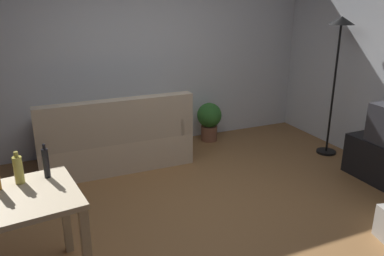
{
  "coord_description": "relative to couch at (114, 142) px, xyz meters",
  "views": [
    {
      "loc": [
        -1.42,
        -2.99,
        2.05
      ],
      "look_at": [
        0.1,
        0.5,
        0.75
      ],
      "focal_mm": 36.34,
      "sensor_mm": 36.0,
      "label": 1
    }
  ],
  "objects": [
    {
      "name": "bottle_dark",
      "position": [
        -0.87,
        -1.73,
        0.57
      ],
      "size": [
        0.05,
        0.05,
        0.27
      ],
      "color": "black",
      "rests_on": "desk"
    },
    {
      "name": "wall_rear",
      "position": [
        0.49,
        0.61,
        1.04
      ],
      "size": [
        5.2,
        0.1,
        2.7
      ],
      "primitive_type": "cube",
      "color": "silver",
      "rests_on": "ground_plane"
    },
    {
      "name": "bottle_squat",
      "position": [
        -1.06,
        -1.75,
        0.56
      ],
      "size": [
        0.07,
        0.07,
        0.24
      ],
      "color": "#BCB24C",
      "rests_on": "desk"
    },
    {
      "name": "potted_plant",
      "position": [
        1.48,
        0.31,
        0.02
      ],
      "size": [
        0.36,
        0.36,
        0.57
      ],
      "color": "brown",
      "rests_on": "ground_plane"
    },
    {
      "name": "torchiere_lamp",
      "position": [
        2.74,
        -0.78,
        1.11
      ],
      "size": [
        0.32,
        0.32,
        1.81
      ],
      "color": "black",
      "rests_on": "ground_plane"
    },
    {
      "name": "ground_plane",
      "position": [
        0.49,
        -1.59,
        -0.32
      ],
      "size": [
        5.2,
        4.4,
        0.02
      ],
      "primitive_type": "cube",
      "color": "olive"
    },
    {
      "name": "couch",
      "position": [
        0.0,
        0.0,
        0.0
      ],
      "size": [
        1.84,
        0.84,
        0.92
      ],
      "rotation": [
        0.0,
        0.0,
        3.14
      ],
      "color": "beige",
      "rests_on": "ground_plane"
    }
  ]
}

